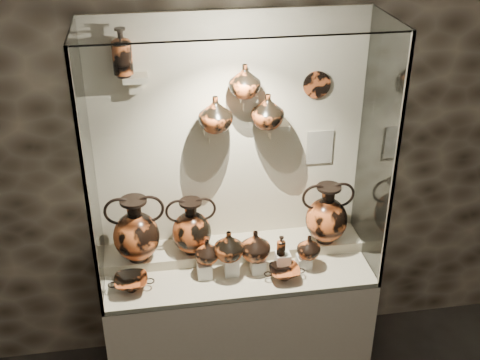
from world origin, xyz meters
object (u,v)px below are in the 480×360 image
object	(u,v)px
amphora_left	(136,229)
ovoid_vase_a	(215,114)
jug_c	(255,245)
ovoid_vase_c	(268,111)
jug_e	(309,247)
kylix_right	(284,272)
amphora_mid	(191,226)
amphora_right	(327,213)
ovoid_vase_b	(245,81)
jug_a	(207,251)
lekythos_small	(281,245)
jug_b	(229,245)
kylix_left	(131,283)
lekythos_tall	(122,50)

from	to	relation	value
amphora_left	ovoid_vase_a	world-z (taller)	ovoid_vase_a
jug_c	ovoid_vase_c	world-z (taller)	ovoid_vase_c
jug_e	kylix_right	bearing A→B (deg)	-143.79
jug_c	jug_e	bearing A→B (deg)	-4.81
jug_c	kylix_right	bearing A→B (deg)	-35.72
amphora_mid	kylix_right	bearing A→B (deg)	-16.88
amphora_right	jug_e	xyz separation A→B (m)	(-0.16, -0.19, -0.12)
kylix_right	ovoid_vase_b	distance (m)	1.20
jug_a	lekythos_small	bearing A→B (deg)	11.38
jug_b	jug_a	bearing A→B (deg)	174.19
kylix_left	ovoid_vase_b	bearing A→B (deg)	0.56
amphora_right	lekythos_tall	bearing A→B (deg)	-171.83
jug_c	ovoid_vase_b	size ratio (longest dim) A/B	1.03
amphora_right	jug_a	distance (m)	0.83
jug_b	lekythos_tall	xyz separation A→B (m)	(-0.54, 0.29, 1.16)
amphora_left	amphora_right	world-z (taller)	amphora_left
amphora_left	jug_c	world-z (taller)	amphora_left
jug_e	ovoid_vase_c	xyz separation A→B (m)	(-0.23, 0.25, 0.83)
jug_b	kylix_left	size ratio (longest dim) A/B	0.74
kylix_left	ovoid_vase_b	xyz separation A→B (m)	(0.75, 0.31, 1.13)
amphora_mid	ovoid_vase_b	bearing A→B (deg)	20.62
kylix_left	jug_e	bearing A→B (deg)	-19.31
ovoid_vase_b	lekythos_small	bearing A→B (deg)	-74.42
jug_e	amphora_left	bearing A→B (deg)	179.31
amphora_right	lekythos_tall	world-z (taller)	lekythos_tall
ovoid_vase_a	ovoid_vase_b	size ratio (longest dim) A/B	1.10
kylix_left	ovoid_vase_a	world-z (taller)	ovoid_vase_a
kylix_left	lekythos_tall	distance (m)	1.38
jug_b	amphora_right	bearing A→B (deg)	22.74
jug_e	ovoid_vase_b	bearing A→B (deg)	153.77
kylix_left	ovoid_vase_c	xyz separation A→B (m)	(0.88, 0.30, 0.94)
kylix_right	ovoid_vase_c	size ratio (longest dim) A/B	1.17
jug_a	kylix_right	distance (m)	0.50
kylix_left	lekythos_tall	bearing A→B (deg)	57.46
amphora_mid	jug_b	size ratio (longest dim) A/B	1.94
jug_c	kylix_left	bearing A→B (deg)	-174.74
lekythos_small	lekythos_tall	bearing A→B (deg)	169.93
kylix_right	amphora_mid	bearing A→B (deg)	164.97
amphora_left	jug_a	bearing A→B (deg)	-33.81
ovoid_vase_c	ovoid_vase_b	bearing A→B (deg)	-173.49
amphora_mid	kylix_right	world-z (taller)	amphora_mid
jug_a	jug_c	distance (m)	0.30
amphora_right	jug_b	bearing A→B (deg)	-151.46
ovoid_vase_b	jug_c	bearing A→B (deg)	-102.73
amphora_left	ovoid_vase_b	world-z (taller)	ovoid_vase_b
lekythos_tall	lekythos_small	bearing A→B (deg)	-41.61
jug_e	ovoid_vase_c	distance (m)	0.90
amphora_mid	ovoid_vase_b	size ratio (longest dim) A/B	1.94
jug_a	amphora_right	bearing A→B (deg)	26.28
amphora_left	kylix_left	world-z (taller)	amphora_left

